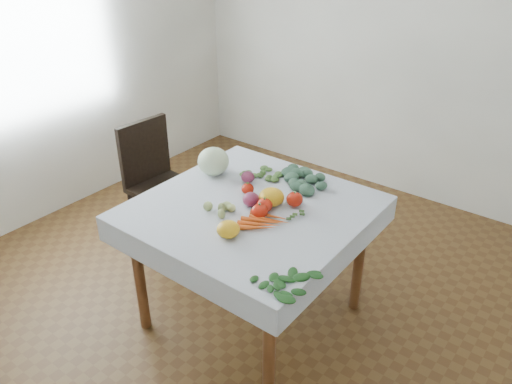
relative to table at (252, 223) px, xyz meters
The scene contains 20 objects.
ground 0.65m from the table, ahead, with size 4.00×4.00×0.00m, color brown.
back_wall 2.12m from the table, 90.00° to the left, with size 4.00×0.04×2.70m, color white.
left_wall 2.12m from the table, behind, with size 0.04×4.00×2.70m, color white.
table is the anchor object (origin of this frame).
tablecloth 0.10m from the table, ahead, with size 1.12×1.12×0.01m, color silver.
chair 1.10m from the table, 166.13° to the left, with size 0.42×0.42×0.88m.
cabbage 0.47m from the table, 158.65° to the left, with size 0.18×0.18×0.16m, color #E0F2CA.
tomato_a 0.26m from the table, 38.70° to the left, with size 0.09×0.09×0.08m, color red.
tomato_b 0.18m from the table, 32.91° to the right, with size 0.08×0.08×0.07m, color red.
tomato_c 0.19m from the table, 137.50° to the left, with size 0.07×0.07×0.06m, color red.
tomato_d 0.16m from the table, ahead, with size 0.08×0.08×0.07m, color red.
heirloom_back 0.18m from the table, 44.81° to the left, with size 0.13×0.13×0.09m, color yellow.
heirloom_front 0.33m from the table, 73.77° to the right, with size 0.11×0.11×0.08m, color yellow.
onion_a 0.30m from the table, 132.73° to the left, with size 0.08×0.08×0.07m, color #581931.
onion_b 0.14m from the table, 169.48° to the left, with size 0.09×0.09×0.08m, color #581931.
tomatillo_cluster 0.22m from the table, 123.30° to the right, with size 0.15×0.09×0.04m.
carrot_bunch 0.22m from the table, 34.03° to the right, with size 0.21×0.25×0.03m.
kale_bunch 0.40m from the table, 76.22° to the left, with size 0.34×0.31×0.05m.
basil_bunch 0.62m from the table, 39.23° to the right, with size 0.29×0.20×0.01m.
dill_bunch 0.37m from the table, 118.49° to the left, with size 0.20×0.17×0.02m.
Camera 1 is at (1.38, -1.77, 2.08)m, focal length 35.00 mm.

